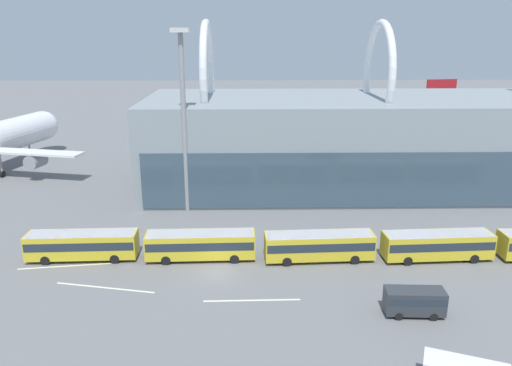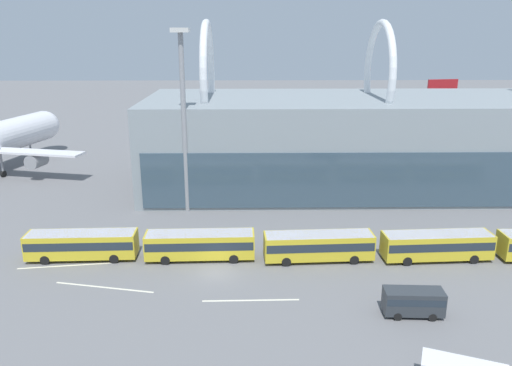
% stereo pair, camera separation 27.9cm
% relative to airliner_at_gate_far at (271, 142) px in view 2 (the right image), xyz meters
% --- Properties ---
extents(ground_plane, '(440.00, 440.00, 0.00)m').
position_rel_airliner_at_gate_far_xyz_m(ground_plane, '(-7.28, -40.36, -5.25)').
color(ground_plane, slate).
extents(airliner_at_gate_far, '(39.90, 41.66, 13.58)m').
position_rel_airliner_at_gate_far_xyz_m(airliner_at_gate_far, '(0.00, 0.00, 0.00)').
color(airliner_at_gate_far, silver).
rests_on(airliner_at_gate_far, ground_plane).
extents(airliner_parked_remote, '(34.72, 30.71, 14.81)m').
position_rel_airliner_at_gate_far_xyz_m(airliner_parked_remote, '(48.26, 17.40, -0.55)').
color(airliner_parked_remote, white).
rests_on(airliner_parked_remote, ground_plane).
extents(shuttle_bus_0, '(11.87, 3.17, 3.03)m').
position_rel_airliner_at_gate_far_xyz_m(shuttle_bus_0, '(-22.11, -36.68, -3.46)').
color(shuttle_bus_0, gold).
rests_on(shuttle_bus_0, ground_plane).
extents(shuttle_bus_1, '(11.86, 3.15, 3.03)m').
position_rel_airliner_at_gate_far_xyz_m(shuttle_bus_1, '(-9.24, -36.90, -3.46)').
color(shuttle_bus_1, gold).
rests_on(shuttle_bus_1, ground_plane).
extents(shuttle_bus_2, '(11.91, 3.39, 3.03)m').
position_rel_airliner_at_gate_far_xyz_m(shuttle_bus_2, '(3.63, -37.39, -3.46)').
color(shuttle_bus_2, gold).
rests_on(shuttle_bus_2, ground_plane).
extents(shuttle_bus_3, '(11.92, 3.42, 3.03)m').
position_rel_airliner_at_gate_far_xyz_m(shuttle_bus_3, '(16.50, -37.45, -3.46)').
color(shuttle_bus_3, gold).
rests_on(shuttle_bus_3, ground_plane).
extents(service_van_foreground, '(5.22, 2.27, 2.40)m').
position_rel_airliner_at_gate_far_xyz_m(service_van_foreground, '(10.42, -48.60, -3.85)').
color(service_van_foreground, '#2D3338').
rests_on(service_van_foreground, ground_plane).
extents(floodlight_mast, '(2.28, 2.28, 24.40)m').
position_rel_airliner_at_gate_far_xyz_m(floodlight_mast, '(-12.43, -21.54, 9.30)').
color(floodlight_mast, gray).
rests_on(floodlight_mast, ground_plane).
extents(lane_stripe_0, '(9.00, 0.39, 0.01)m').
position_rel_airliner_at_gate_far_xyz_m(lane_stripe_0, '(-3.75, -45.92, -5.25)').
color(lane_stripe_0, silver).
rests_on(lane_stripe_0, ground_plane).
extents(lane_stripe_1, '(9.64, 1.48, 0.01)m').
position_rel_airliner_at_gate_far_xyz_m(lane_stripe_1, '(-23.50, -38.48, -5.25)').
color(lane_stripe_1, silver).
rests_on(lane_stripe_1, ground_plane).
extents(lane_stripe_3, '(10.06, 2.39, 0.01)m').
position_rel_airliner_at_gate_far_xyz_m(lane_stripe_3, '(-18.04, -43.25, -5.25)').
color(lane_stripe_3, silver).
rests_on(lane_stripe_3, ground_plane).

